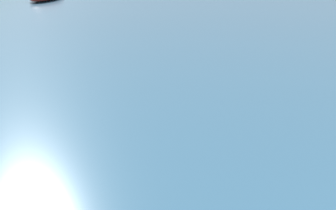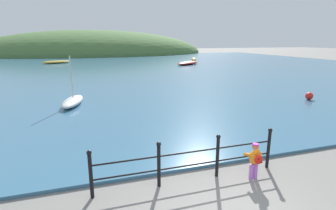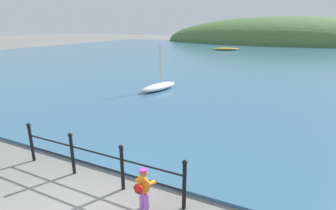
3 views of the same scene
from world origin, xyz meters
name	(u,v)px [view 3 (image 3 of 3)]	position (x,y,z in m)	size (l,w,h in m)	color
water	(262,57)	(0.00, 32.00, 0.05)	(80.00, 60.00, 0.10)	#386684
far_hillside	(281,42)	(0.00, 66.50, 0.00)	(57.41, 31.58, 12.00)	#476B38
iron_railing	(96,159)	(-0.29, 1.50, 0.64)	(5.04, 0.12, 1.21)	black
child_in_coat	(143,186)	(1.40, 1.06, 0.61)	(0.40, 0.54, 1.00)	#AD66C6
boat_twin_mast	(159,86)	(-3.42, 10.79, 0.32)	(1.50, 2.98, 2.70)	silver
boat_far_left	(226,49)	(-6.54, 39.47, 0.31)	(4.38, 2.79, 0.42)	gold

